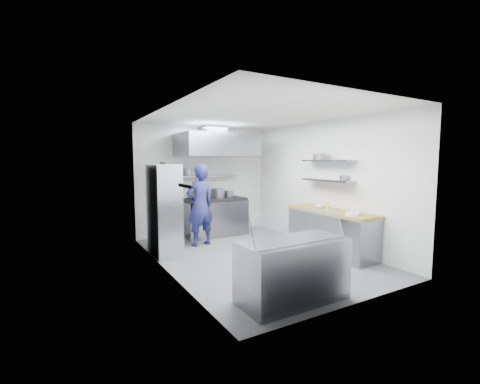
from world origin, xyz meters
TOP-DOWN VIEW (x-y plane):
  - floor at (0.00, 0.00)m, footprint 5.00×5.00m
  - ceiling at (0.00, 0.00)m, footprint 5.00×5.00m
  - wall_back at (0.00, 2.50)m, footprint 3.60×2.80m
  - wall_front at (0.00, -2.50)m, footprint 3.60×2.80m
  - wall_left at (-1.80, 0.00)m, footprint 2.80×5.00m
  - wall_right at (1.80, 0.00)m, footprint 2.80×5.00m
  - gas_range at (0.10, 2.10)m, footprint 1.60×0.80m
  - cooktop at (0.10, 2.10)m, footprint 1.57×0.78m
  - stock_pot_left at (-0.31, 2.33)m, footprint 0.31×0.31m
  - stock_pot_mid at (0.22, 2.13)m, footprint 0.36×0.36m
  - stock_pot_right at (0.59, 2.21)m, footprint 0.25×0.25m
  - over_range_shelf at (0.10, 2.34)m, footprint 1.60×0.30m
  - shelf_pot_a at (-0.51, 2.36)m, footprint 0.24×0.24m
  - extractor_hood at (0.10, 1.93)m, footprint 1.90×1.15m
  - hood_duct at (0.10, 2.15)m, footprint 0.55×0.55m
  - red_firebox at (-1.25, 2.44)m, footprint 0.22×0.10m
  - chef at (-0.61, 1.34)m, footprint 0.73×0.54m
  - wire_rack at (-1.53, 1.03)m, footprint 0.50×0.90m
  - rack_bin_a at (-1.53, 0.98)m, footprint 0.15×0.19m
  - rack_bin_b at (-1.53, 1.37)m, footprint 0.14×0.18m
  - rack_jar at (-1.48, 1.22)m, footprint 0.12×0.12m
  - knife_strip at (-1.78, -0.90)m, footprint 0.04×0.55m
  - prep_counter_base at (1.48, -0.60)m, footprint 0.62×2.00m
  - prep_counter_top at (1.48, -0.60)m, footprint 0.65×2.04m
  - plate_stack_a at (1.33, -1.26)m, footprint 0.25×0.25m
  - plate_stack_b at (1.48, -1.17)m, footprint 0.20×0.20m
  - copper_pan at (1.59, -0.34)m, footprint 0.16×0.16m
  - squeeze_bottle at (1.44, -0.52)m, footprint 0.07×0.07m
  - mixing_bowl at (1.47, -0.25)m, footprint 0.23×0.23m
  - wall_shelf_lower at (1.64, -0.30)m, footprint 0.30×1.30m
  - wall_shelf_upper at (1.64, -0.30)m, footprint 0.30×1.30m
  - shelf_pot_c at (1.76, -0.67)m, footprint 0.21×0.21m
  - shelf_pot_d at (1.58, -0.12)m, footprint 0.28×0.28m
  - display_case at (-0.67, -2.00)m, footprint 1.50×0.70m
  - display_glass at (-0.67, -2.12)m, footprint 1.47×0.19m

SIDE VIEW (x-z plane):
  - floor at x=0.00m, z-range 0.00..0.00m
  - prep_counter_base at x=1.48m, z-range 0.00..0.84m
  - display_case at x=-0.67m, z-range 0.00..0.85m
  - gas_range at x=0.10m, z-range 0.00..0.90m
  - rack_bin_a at x=-1.53m, z-range 0.71..0.89m
  - prep_counter_top at x=1.48m, z-range 0.84..0.90m
  - chef at x=-0.61m, z-range 0.00..1.84m
  - mixing_bowl at x=1.47m, z-range 0.90..0.95m
  - wire_rack at x=-1.53m, z-range 0.00..1.85m
  - cooktop at x=0.10m, z-range 0.90..0.96m
  - plate_stack_a at x=1.33m, z-range 0.90..0.96m
  - plate_stack_b at x=1.48m, z-range 0.90..0.96m
  - copper_pan at x=1.59m, z-range 0.90..0.96m
  - squeeze_bottle at x=1.44m, z-range 0.90..1.08m
  - stock_pot_right at x=0.59m, z-range 0.96..1.12m
  - stock_pot_left at x=-0.31m, z-range 0.96..1.16m
  - display_glass at x=-0.67m, z-range 0.86..1.28m
  - stock_pot_mid at x=0.22m, z-range 0.96..1.20m
  - rack_bin_b at x=-1.53m, z-range 1.22..1.38m
  - wall_back at x=0.00m, z-range 1.39..1.41m
  - wall_front at x=0.00m, z-range 1.39..1.41m
  - wall_left at x=-1.80m, z-range 1.39..1.41m
  - wall_right at x=1.80m, z-range 1.39..1.41m
  - red_firebox at x=-1.25m, z-range 1.29..1.55m
  - wall_shelf_lower at x=1.64m, z-range 1.48..1.52m
  - over_range_shelf at x=0.10m, z-range 1.50..1.54m
  - knife_strip at x=-1.78m, z-range 1.53..1.57m
  - shelf_pot_c at x=1.76m, z-range 1.52..1.62m
  - shelf_pot_a at x=-0.51m, z-range 1.54..1.72m
  - rack_jar at x=-1.48m, z-range 1.71..1.89m
  - wall_shelf_upper at x=1.64m, z-range 1.90..1.94m
  - shelf_pot_d at x=1.58m, z-range 1.94..2.08m
  - extractor_hood at x=0.10m, z-range 2.02..2.57m
  - hood_duct at x=0.10m, z-range 2.56..2.80m
  - ceiling at x=0.00m, z-range 2.80..2.80m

